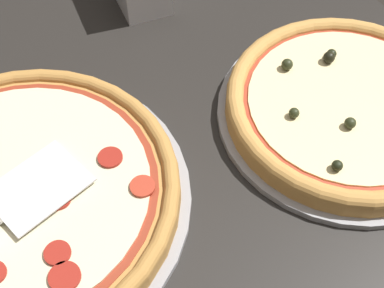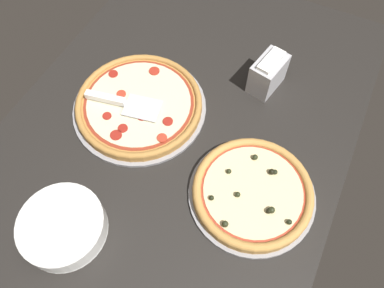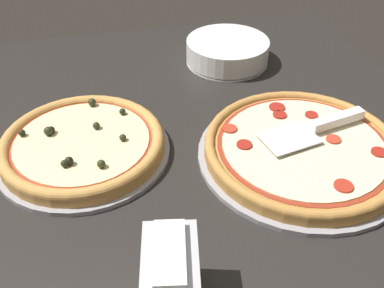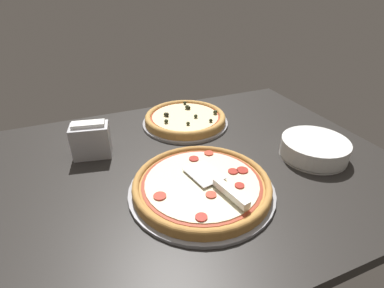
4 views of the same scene
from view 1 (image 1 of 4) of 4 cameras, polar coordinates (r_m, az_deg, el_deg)
The scene contains 5 objects.
ground_plane at distance 73.35cm, azimuth -7.78°, elevation -0.87°, with size 141.61×101.26×3.60cm, color black.
pizza_pan_front at distance 69.03cm, azimuth -17.83°, elevation -5.87°, with size 41.94×41.94×1.00cm, color #939399.
pizza_front at distance 67.31cm, azimuth -18.26°, elevation -4.95°, with size 39.42×39.42×3.07cm.
pizza_pan_back at distance 76.71cm, azimuth 15.93°, elevation 3.04°, with size 35.13×35.13×1.00cm, color #939399.
pizza_back at distance 75.12cm, azimuth 16.30°, elevation 4.09°, with size 33.03×33.03×4.33cm.
Camera 1 is at (40.83, -15.48, 57.13)cm, focal length 50.00 mm.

